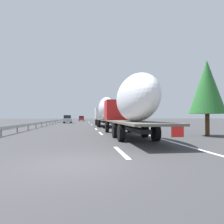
{
  "coord_description": "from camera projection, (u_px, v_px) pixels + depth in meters",
  "views": [
    {
      "loc": [
        -7.0,
        -0.18,
        1.51
      ],
      "look_at": [
        23.0,
        -4.29,
        2.18
      ],
      "focal_mm": 34.27,
      "sensor_mm": 36.0,
      "label": 1
    }
  ],
  "objects": [
    {
      "name": "guardrail_median",
      "position": [
        55.0,
        121.0,
        48.67
      ],
      "size": [
        94.0,
        0.1,
        0.76
      ],
      "color": "#9EA0A5",
      "rests_on": "ground_plane"
    },
    {
      "name": "lane_stripe_0",
      "position": [
        121.0,
        152.0,
        9.1
      ],
      "size": [
        3.2,
        0.2,
        0.01
      ],
      "primitive_type": "cube",
      "color": "white",
      "rests_on": "ground_plane"
    },
    {
      "name": "lane_stripe_3",
      "position": [
        92.0,
        125.0,
        39.48
      ],
      "size": [
        3.2,
        0.2,
        0.01
      ],
      "primitive_type": "cube",
      "color": "white",
      "rests_on": "ground_plane"
    },
    {
      "name": "lane_stripe_2",
      "position": [
        96.0,
        129.0,
        26.25
      ],
      "size": [
        3.2,
        0.2,
        0.01
      ],
      "primitive_type": "cube",
      "color": "white",
      "rests_on": "ground_plane"
    },
    {
      "name": "tree_3",
      "position": [
        116.0,
        110.0,
        72.88
      ],
      "size": [
        2.67,
        2.67,
        6.09
      ],
      "color": "#472D19",
      "rests_on": "ground_plane"
    },
    {
      "name": "ground_plane",
      "position": [
        82.0,
        124.0,
        46.5
      ],
      "size": [
        260.0,
        260.0,
        0.0
      ],
      "primitive_type": "plane",
      "color": "#38383A"
    },
    {
      "name": "lane_stripe_1",
      "position": [
        101.0,
        133.0,
        19.36
      ],
      "size": [
        3.2,
        0.2,
        0.01
      ],
      "primitive_type": "cube",
      "color": "white",
      "rests_on": "ground_plane"
    },
    {
      "name": "truck_trailing",
      "position": [
        131.0,
        104.0,
        15.34
      ],
      "size": [
        14.33,
        2.55,
        4.25
      ],
      "color": "#B21919",
      "rests_on": "ground_plane"
    },
    {
      "name": "car_red_compact",
      "position": [
        81.0,
        118.0,
        76.44
      ],
      "size": [
        4.11,
        1.91,
        1.79
      ],
      "color": "red",
      "rests_on": "ground_plane"
    },
    {
      "name": "tree_2",
      "position": [
        130.0,
        106.0,
        46.56
      ],
      "size": [
        3.14,
        3.14,
        6.1
      ],
      "color": "#472D19",
      "rests_on": "ground_plane"
    },
    {
      "name": "tree_0",
      "position": [
        207.0,
        87.0,
        16.97
      ],
      "size": [
        2.79,
        2.79,
        6.04
      ],
      "color": "#472D19",
      "rests_on": "ground_plane"
    },
    {
      "name": "lane_stripe_6",
      "position": [
        89.0,
        122.0,
        59.8
      ],
      "size": [
        3.2,
        0.2,
        0.01
      ],
      "primitive_type": "cube",
      "color": "white",
      "rests_on": "ground_plane"
    },
    {
      "name": "lane_stripe_5",
      "position": [
        88.0,
        122.0,
        61.84
      ],
      "size": [
        3.2,
        0.2,
        0.01
      ],
      "primitive_type": "cube",
      "color": "white",
      "rests_on": "ground_plane"
    },
    {
      "name": "truck_lead",
      "position": [
        105.0,
        111.0,
        32.62
      ],
      "size": [
        13.41,
        2.55,
        4.35
      ],
      "color": "silver",
      "rests_on": "ground_plane"
    },
    {
      "name": "car_silver_hatch",
      "position": [
        68.0,
        119.0,
        51.05
      ],
      "size": [
        4.53,
        1.83,
        1.87
      ],
      "color": "#ADB2B7",
      "rests_on": "ground_plane"
    },
    {
      "name": "tree_4",
      "position": [
        108.0,
        109.0,
        80.97
      ],
      "size": [
        3.93,
        3.93,
        7.25
      ],
      "color": "#472D19",
      "rests_on": "ground_plane"
    },
    {
      "name": "road_sign",
      "position": [
        107.0,
        114.0,
        57.96
      ],
      "size": [
        0.1,
        0.9,
        3.22
      ],
      "color": "gray",
      "rests_on": "ground_plane"
    },
    {
      "name": "lane_stripe_4",
      "position": [
        89.0,
        123.0,
        52.54
      ],
      "size": [
        3.2,
        0.2,
        0.01
      ],
      "primitive_type": "cube",
      "color": "white",
      "rests_on": "ground_plane"
    },
    {
      "name": "tree_1",
      "position": [
        139.0,
        99.0,
        36.3
      ],
      "size": [
        2.51,
        2.51,
        7.08
      ],
      "color": "#472D19",
      "rests_on": "ground_plane"
    },
    {
      "name": "edge_line_right",
      "position": [
        105.0,
        123.0,
        52.2
      ],
      "size": [
        110.0,
        0.2,
        0.01
      ],
      "primitive_type": "cube",
      "color": "white",
      "rests_on": "ground_plane"
    }
  ]
}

